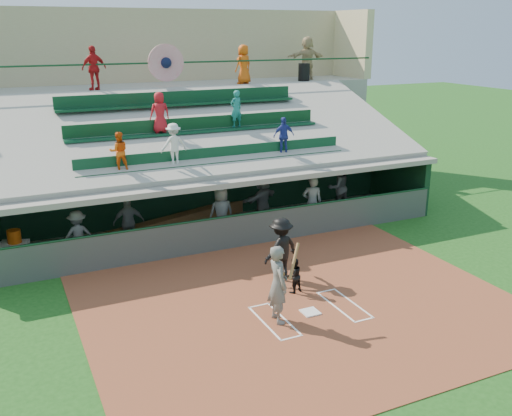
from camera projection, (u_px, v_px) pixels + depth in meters
name	position (u px, v px, depth m)	size (l,w,h in m)	color
ground	(310.00, 313.00, 14.50)	(100.00, 100.00, 0.00)	#184B15
dirt_slab	(301.00, 305.00, 14.93)	(11.00, 9.00, 0.02)	brown
home_plate	(310.00, 312.00, 14.49)	(0.43, 0.43, 0.03)	white
batters_box_chalk	(310.00, 312.00, 14.49)	(2.65, 1.85, 0.01)	white
dugout_floor	(215.00, 231.00, 20.33)	(16.00, 3.50, 0.04)	gray
concourse_slab	(160.00, 137.00, 25.49)	(20.00, 3.00, 4.60)	gray
grandstand	(180.00, 150.00, 22.91)	(20.40, 10.40, 7.80)	#484D48
batter_at_plate	(278.00, 284.00, 13.81)	(0.88, 0.79, 1.98)	#555652
catcher	(294.00, 275.00, 15.49)	(0.48, 0.37, 0.98)	black
home_umpire	(281.00, 248.00, 16.26)	(1.18, 0.68, 1.82)	black
dugout_bench	(197.00, 216.00, 21.19)	(15.21, 0.46, 0.46)	olive
white_table	(15.00, 254.00, 17.31)	(0.81, 0.61, 0.71)	white
water_cooler	(14.00, 236.00, 17.13)	(0.40, 0.40, 0.40)	#E6570D
dugout_player_a	(78.00, 235.00, 17.63)	(1.01, 0.58, 1.57)	#60635D
dugout_player_b	(129.00, 222.00, 18.55)	(1.00, 0.42, 1.71)	#5B5E58
dugout_player_c	(221.00, 213.00, 19.40)	(0.88, 0.57, 1.80)	#61645E
dugout_player_d	(262.00, 199.00, 20.79)	(1.72, 0.55, 1.86)	#5A5D58
dugout_player_e	(312.00, 203.00, 20.27)	(0.70, 0.46, 1.92)	#5D5F5A
dugout_player_f	(338.00, 187.00, 22.27)	(0.94, 0.73, 1.94)	#52544F
trash_bin	(304.00, 72.00, 26.41)	(0.53, 0.53, 0.80)	black
concourse_staff_a	(94.00, 68.00, 22.18)	(1.00, 0.42, 1.71)	red
concourse_staff_b	(244.00, 64.00, 24.82)	(0.82, 0.53, 1.68)	#CE4D0C
concourse_staff_c	(307.00, 58.00, 27.02)	(1.85, 0.59, 2.00)	tan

